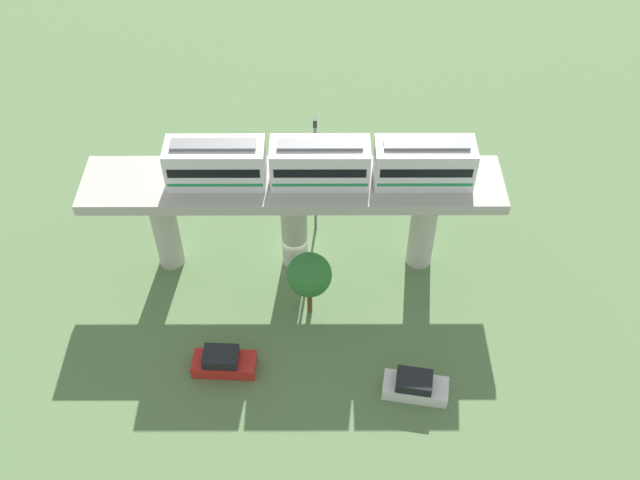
{
  "coord_description": "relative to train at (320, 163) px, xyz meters",
  "views": [
    {
      "loc": [
        -36.62,
        -1.81,
        41.03
      ],
      "look_at": [
        -2.5,
        -1.88,
        4.93
      ],
      "focal_mm": 40.4,
      "sensor_mm": 36.0,
      "label": 1
    }
  ],
  "objects": [
    {
      "name": "ground_plane",
      "position": [
        0.0,
        1.88,
        -9.75
      ],
      "size": [
        120.0,
        120.0,
        0.0
      ],
      "primitive_type": "plane",
      "color": "#5B7A4C"
    },
    {
      "name": "viaduct",
      "position": [
        0.0,
        1.88,
        -3.58
      ],
      "size": [
        5.2,
        28.85,
        8.22
      ],
      "color": "#B7B2AA",
      "rests_on": "ground"
    },
    {
      "name": "train",
      "position": [
        0.0,
        0.0,
        0.0
      ],
      "size": [
        2.64,
        20.5,
        3.24
      ],
      "color": "white",
      "rests_on": "viaduct"
    },
    {
      "name": "parked_car_red",
      "position": [
        -9.7,
        6.44,
        -9.01
      ],
      "size": [
        2.0,
        4.28,
        1.76
      ],
      "rotation": [
        0.0,
        0.0,
        -0.05
      ],
      "color": "red",
      "rests_on": "ground"
    },
    {
      "name": "parked_car_white",
      "position": [
        -11.58,
        -6.12,
        -9.01
      ],
      "size": [
        2.46,
        4.44,
        1.76
      ],
      "rotation": [
        0.0,
        0.0,
        -0.16
      ],
      "color": "white",
      "rests_on": "ground"
    },
    {
      "name": "tree_near_viaduct",
      "position": [
        -4.83,
        0.73,
        -5.81
      ],
      "size": [
        3.1,
        3.1,
        5.52
      ],
      "color": "brown",
      "rests_on": "ground"
    },
    {
      "name": "signal_post",
      "position": [
        3.4,
        0.34,
        -3.81
      ],
      "size": [
        0.44,
        0.28,
        10.82
      ],
      "color": "#4C4C51",
      "rests_on": "ground"
    }
  ]
}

